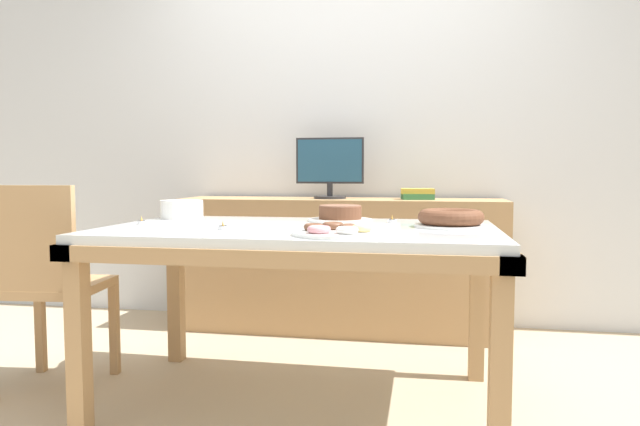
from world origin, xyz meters
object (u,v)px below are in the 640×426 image
object	(u,v)px
chair	(45,278)
book_stack	(417,194)
computer_monitor	(330,168)
cake_chocolate_round	(340,214)
plate_stack	(182,209)
tealight_near_cakes	(223,227)
pastry_platter	(337,231)
cake_golden_bundt	(451,219)
tealight_near_front	(142,222)
tealight_right_edge	(392,221)

from	to	relation	value
chair	book_stack	bearing A→B (deg)	37.99
computer_monitor	cake_chocolate_round	xyz separation A→B (m)	(0.20, -0.87, -0.22)
chair	book_stack	distance (m)	2.07
computer_monitor	plate_stack	xyz separation A→B (m)	(-0.61, -0.84, -0.21)
tealight_near_cakes	pastry_platter	bearing A→B (deg)	-12.44
computer_monitor	book_stack	bearing A→B (deg)	0.15
plate_stack	computer_monitor	bearing A→B (deg)	54.31
chair	cake_golden_bundt	bearing A→B (deg)	6.01
computer_monitor	plate_stack	bearing A→B (deg)	-125.69
chair	pastry_platter	world-z (taller)	chair
tealight_near_front	computer_monitor	bearing A→B (deg)	61.59
plate_stack	tealight_near_front	size ratio (longest dim) A/B	5.25
book_stack	cake_golden_bundt	distance (m)	1.08
chair	tealight_near_front	distance (m)	0.50
cake_chocolate_round	cake_golden_bundt	xyz separation A→B (m)	(0.50, -0.20, 0.00)
computer_monitor	cake_chocolate_round	distance (m)	0.92
computer_monitor	pastry_platter	distance (m)	1.49
cake_chocolate_round	cake_golden_bundt	world-z (taller)	cake_chocolate_round
chair	computer_monitor	bearing A→B (deg)	49.53
cake_golden_bundt	tealight_near_front	world-z (taller)	cake_golden_bundt
computer_monitor	cake_golden_bundt	xyz separation A→B (m)	(0.69, -1.07, -0.22)
pastry_platter	computer_monitor	bearing A→B (deg)	100.50
book_stack	tealight_near_cakes	size ratio (longest dim) A/B	5.18
cake_chocolate_round	tealight_right_edge	bearing A→B (deg)	-8.09
cake_chocolate_round	tealight_right_edge	world-z (taller)	cake_chocolate_round
cake_chocolate_round	plate_stack	size ratio (longest dim) A/B	1.42
pastry_platter	plate_stack	world-z (taller)	plate_stack
tealight_near_front	tealight_near_cakes	distance (m)	0.46
computer_monitor	book_stack	size ratio (longest dim) A/B	2.05
plate_stack	cake_golden_bundt	bearing A→B (deg)	-9.96
tealight_near_cakes	cake_chocolate_round	bearing A→B (deg)	49.27
cake_golden_bundt	tealight_near_cakes	xyz separation A→B (m)	(-0.90, -0.27, -0.03)
cake_chocolate_round	plate_stack	distance (m)	0.80
cake_chocolate_round	plate_stack	bearing A→B (deg)	177.77
book_stack	cake_golden_bundt	xyz separation A→B (m)	(0.15, -1.07, -0.06)
cake_golden_bundt	tealight_near_cakes	size ratio (longest dim) A/B	7.46
chair	cake_chocolate_round	bearing A→B (deg)	16.77
book_stack	cake_chocolate_round	world-z (taller)	book_stack
pastry_platter	tealight_right_edge	size ratio (longest dim) A/B	8.34
cake_golden_bundt	tealight_right_edge	world-z (taller)	cake_golden_bundt
tealight_near_front	tealight_right_edge	distance (m)	1.12
chair	book_stack	world-z (taller)	chair
computer_monitor	cake_chocolate_round	world-z (taller)	computer_monitor
chair	book_stack	xyz separation A→B (m)	(1.61, 1.26, 0.34)
tealight_near_cakes	plate_stack	bearing A→B (deg)	128.55
cake_chocolate_round	cake_golden_bundt	size ratio (longest dim) A/B	1.00
pastry_platter	cake_chocolate_round	bearing A→B (deg)	97.18
cake_golden_bundt	tealight_near_front	xyz separation A→B (m)	(-1.33, -0.11, -0.03)
computer_monitor	tealight_near_cakes	size ratio (longest dim) A/B	10.60
book_stack	computer_monitor	bearing A→B (deg)	-179.85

